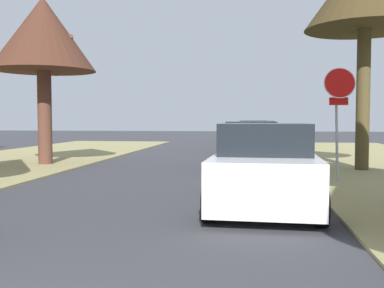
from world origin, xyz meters
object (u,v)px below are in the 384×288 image
(parked_sedan_black, at_px, (254,134))
(street_tree_left_mid_b, at_px, (43,36))
(parked_sedan_white, at_px, (265,168))
(parked_sedan_navy, at_px, (258,138))
(parked_sedan_green, at_px, (252,147))
(stop_sign_far, at_px, (339,99))

(parked_sedan_black, bearing_deg, street_tree_left_mid_b, -120.21)
(parked_sedan_white, height_order, parked_sedan_navy, same)
(parked_sedan_green, relative_size, parked_sedan_navy, 1.00)
(street_tree_left_mid_b, xyz_separation_m, parked_sedan_green, (7.39, -0.13, -3.89))
(stop_sign_far, relative_size, parked_sedan_green, 0.66)
(street_tree_left_mid_b, height_order, parked_sedan_green, street_tree_left_mid_b)
(street_tree_left_mid_b, height_order, parked_sedan_white, street_tree_left_mid_b)
(parked_sedan_green, distance_m, parked_sedan_black, 13.10)
(stop_sign_far, height_order, parked_sedan_white, stop_sign_far)
(parked_sedan_white, distance_m, parked_sedan_black, 19.56)
(street_tree_left_mid_b, bearing_deg, stop_sign_far, -18.44)
(stop_sign_far, xyz_separation_m, parked_sedan_green, (-2.20, 3.07, -1.44))
(stop_sign_far, height_order, street_tree_left_mid_b, street_tree_left_mid_b)
(street_tree_left_mid_b, relative_size, parked_sedan_navy, 1.33)
(stop_sign_far, height_order, parked_sedan_navy, stop_sign_far)
(parked_sedan_green, distance_m, parked_sedan_navy, 6.84)
(parked_sedan_green, height_order, parked_sedan_black, same)
(parked_sedan_green, bearing_deg, parked_sedan_navy, 87.70)
(stop_sign_far, distance_m, parked_sedan_navy, 10.19)
(stop_sign_far, distance_m, street_tree_left_mid_b, 10.40)
(parked_sedan_white, relative_size, parked_sedan_navy, 1.00)
(parked_sedan_green, xyz_separation_m, parked_sedan_black, (0.16, 13.10, 0.00))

